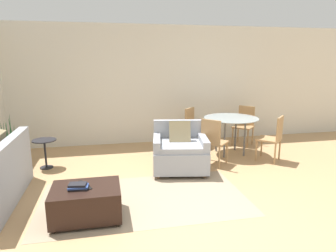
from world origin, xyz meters
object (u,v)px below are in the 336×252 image
object	(u,v)px
book_stack	(78,186)
potted_plant	(12,157)
ottoman	(86,201)
dining_chair_near_left	(213,139)
side_table	(45,148)
dining_table	(231,122)
dining_chair_near_right	(274,136)
tv_remote_secondary	(84,183)
tv_remote_primary	(88,187)
armchair	(180,151)
dining_chair_far_right	(245,123)
dining_chair_far_left	(193,125)

from	to	relation	value
book_stack	potted_plant	xyz separation A→B (m)	(-1.34, 2.10, -0.22)
ottoman	dining_chair_near_left	distance (m)	2.70
potted_plant	side_table	distance (m)	0.61
dining_table	dining_chair_near_right	world-z (taller)	dining_chair_near_right
tv_remote_secondary	tv_remote_primary	bearing A→B (deg)	-66.82
tv_remote_primary	armchair	bearing A→B (deg)	42.79
armchair	book_stack	bearing A→B (deg)	-138.74
ottoman	dining_chair_far_right	bearing A→B (deg)	38.54
ottoman	book_stack	xyz separation A→B (m)	(-0.08, -0.03, 0.22)
armchair	side_table	distance (m)	2.47
side_table	dining_chair_near_left	size ratio (longest dim) A/B	0.60
armchair	tv_remote_secondary	size ratio (longest dim) A/B	6.70
book_stack	tv_remote_primary	distance (m)	0.12
ottoman	side_table	xyz separation A→B (m)	(-0.83, 2.02, 0.15)
tv_remote_secondary	dining_chair_far_left	size ratio (longest dim) A/B	0.18
side_table	dining_chair_near_left	distance (m)	3.09
ottoman	dining_chair_near_left	bearing A→B (deg)	34.28
ottoman	potted_plant	xyz separation A→B (m)	(-1.42, 2.07, 0.01)
ottoman	dining_chair_far_left	distance (m)	3.55
dining_chair_far_left	dining_chair_near_right	bearing A→B (deg)	-45.00
dining_chair_far_right	potted_plant	bearing A→B (deg)	-171.96
dining_chair_far_left	dining_chair_far_right	distance (m)	1.25
dining_chair_near_left	side_table	bearing A→B (deg)	170.48
tv_remote_primary	dining_chair_far_right	distance (m)	4.41
side_table	tv_remote_secondary	bearing A→B (deg)	-66.94
tv_remote_secondary	side_table	size ratio (longest dim) A/B	0.30
dining_table	side_table	bearing A→B (deg)	-178.20
dining_table	dining_chair_near_left	distance (m)	0.90
dining_chair_far_left	side_table	bearing A→B (deg)	-166.32
tv_remote_secondary	book_stack	bearing A→B (deg)	-106.18
book_stack	tv_remote_primary	xyz separation A→B (m)	(0.11, 0.03, -0.03)
dining_table	dining_chair_near_right	distance (m)	0.90
dining_chair_near_left	dining_chair_far_left	size ratio (longest dim) A/B	1.00
tv_remote_primary	dining_chair_near_left	distance (m)	2.66
tv_remote_secondary	potted_plant	distance (m)	2.38
tv_remote_primary	side_table	size ratio (longest dim) A/B	0.30
dining_chair_near_left	dining_chair_far_left	world-z (taller)	same
dining_table	dining_chair_far_right	bearing A→B (deg)	45.00
dining_chair_near_right	book_stack	bearing A→B (deg)	-156.55
armchair	dining_chair_near_right	xyz separation A→B (m)	(1.91, 0.10, 0.17)
dining_table	ottoman	bearing A→B (deg)	-143.06
tv_remote_secondary	dining_table	xyz separation A→B (m)	(2.87, 1.99, 0.27)
ottoman	tv_remote_secondary	world-z (taller)	tv_remote_secondary
armchair	tv_remote_secondary	distance (m)	2.04
tv_remote_secondary	side_table	world-z (taller)	side_table
book_stack	dining_chair_far_right	distance (m)	4.52
tv_remote_secondary	side_table	xyz separation A→B (m)	(-0.80, 1.88, -0.04)
dining_chair_near_left	dining_chair_near_right	distance (m)	1.25
tv_remote_primary	dining_chair_far_right	bearing A→B (deg)	38.83
tv_remote_primary	dining_chair_near_left	size ratio (longest dim) A/B	0.18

